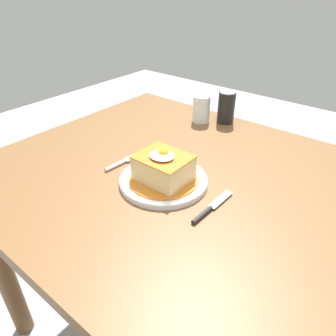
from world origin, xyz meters
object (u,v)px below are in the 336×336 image
Objects in this scene: drinking_glass at (201,110)px; main_plate at (164,180)px; fork at (121,163)px; soda_can at (226,107)px; knife at (208,210)px.

main_plate is at bearing -69.19° from drinking_glass.
soda_can is (0.08, 0.49, 0.06)m from fork.
drinking_glass reaches higher than fork.
soda_can is at bearing 116.07° from knife.
soda_can reaches higher than drinking_glass.
soda_can reaches higher than main_plate.
soda_can is (-0.08, 0.49, 0.05)m from main_plate.
drinking_glass is (-0.08, -0.05, -0.02)m from soda_can.
main_plate is 0.50m from soda_can.
main_plate reaches higher than knife.
fork is at bearing 175.93° from knife.
main_plate is 1.52× the size of knife.
soda_can reaches higher than knife.
main_plate is 0.46m from drinking_glass.
knife is 1.58× the size of drinking_glass.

